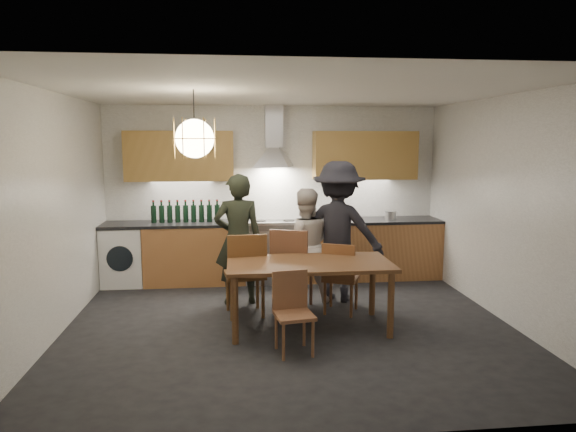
{
  "coord_description": "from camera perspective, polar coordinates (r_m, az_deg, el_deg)",
  "views": [
    {
      "loc": [
        -0.61,
        -5.54,
        2.08
      ],
      "look_at": [
        0.03,
        0.4,
        1.2
      ],
      "focal_mm": 32.0,
      "sensor_mm": 36.0,
      "label": 1
    }
  ],
  "objects": [
    {
      "name": "wine_bottles",
      "position": [
        7.62,
        -11.31,
        0.53
      ],
      "size": [
        0.99,
        0.08,
        0.32
      ],
      "color": "black",
      "rests_on": "counter_run"
    },
    {
      "name": "chair_back_left",
      "position": [
        6.08,
        -4.7,
        -5.92
      ],
      "size": [
        0.51,
        0.51,
        1.01
      ],
      "rotation": [
        0.0,
        0.0,
        3.27
      ],
      "color": "brown",
      "rests_on": "ground"
    },
    {
      "name": "chair_front",
      "position": [
        5.15,
        0.47,
        -9.96
      ],
      "size": [
        0.41,
        0.41,
        0.8
      ],
      "rotation": [
        0.0,
        0.0,
        0.16
      ],
      "color": "brown",
      "rests_on": "ground"
    },
    {
      "name": "person_left",
      "position": [
        6.56,
        -5.56,
        -2.59
      ],
      "size": [
        0.64,
        0.45,
        1.67
      ],
      "primitive_type": "imported",
      "rotation": [
        0.0,
        0.0,
        3.22
      ],
      "color": "black",
      "rests_on": "ground"
    },
    {
      "name": "wall_fixtures",
      "position": [
        7.63,
        -1.55,
        6.81
      ],
      "size": [
        4.3,
        0.54,
        1.1
      ],
      "color": "#BA8E47",
      "rests_on": "ground"
    },
    {
      "name": "person_right",
      "position": [
        6.69,
        5.6,
        -1.73
      ],
      "size": [
        1.34,
        1.05,
        1.82
      ],
      "primitive_type": "imported",
      "rotation": [
        0.0,
        0.0,
        2.77
      ],
      "color": "black",
      "rests_on": "ground"
    },
    {
      "name": "person_mid",
      "position": [
        6.63,
        1.81,
        -3.28
      ],
      "size": [
        0.73,
        0.58,
        1.48
      ],
      "primitive_type": "imported",
      "rotation": [
        0.0,
        0.0,
        3.16
      ],
      "color": "beige",
      "rests_on": "ground"
    },
    {
      "name": "room_shell",
      "position": [
        5.59,
        0.16,
        4.55
      ],
      "size": [
        5.02,
        4.52,
        2.61
      ],
      "color": "white",
      "rests_on": "ground"
    },
    {
      "name": "pendant_lamp",
      "position": [
        5.46,
        -10.34,
        8.46
      ],
      "size": [
        0.43,
        0.43,
        0.7
      ],
      "color": "black",
      "rests_on": "ground"
    },
    {
      "name": "mixing_bowl",
      "position": [
        7.7,
        5.96,
        -0.24
      ],
      "size": [
        0.33,
        0.33,
        0.07
      ],
      "primitive_type": "imported",
      "rotation": [
        0.0,
        0.0,
        0.29
      ],
      "color": "silver",
      "rests_on": "counter_run"
    },
    {
      "name": "dining_table",
      "position": [
        5.68,
        2.38,
        -5.98
      ],
      "size": [
        1.8,
        0.91,
        0.76
      ],
      "rotation": [
        0.0,
        0.0,
        -0.01
      ],
      "color": "brown",
      "rests_on": "ground"
    },
    {
      "name": "chair_back_right",
      "position": [
        6.21,
        5.77,
        -6.38
      ],
      "size": [
        0.52,
        0.52,
        0.88
      ],
      "rotation": [
        0.0,
        0.0,
        2.72
      ],
      "color": "brown",
      "rests_on": "ground"
    },
    {
      "name": "ground",
      "position": [
        5.95,
        0.15,
        -12.08
      ],
      "size": [
        5.0,
        5.0,
        0.0
      ],
      "primitive_type": "plane",
      "color": "black",
      "rests_on": "ground"
    },
    {
      "name": "counter_run",
      "position": [
        7.69,
        -1.27,
        -3.86
      ],
      "size": [
        5.0,
        0.62,
        0.9
      ],
      "color": "#BE7F49",
      "rests_on": "ground"
    },
    {
      "name": "stock_pot",
      "position": [
        7.89,
        11.32,
        0.05
      ],
      "size": [
        0.19,
        0.19,
        0.12
      ],
      "primitive_type": "cylinder",
      "rotation": [
        0.0,
        0.0,
        0.12
      ],
      "color": "#AEAFB2",
      "rests_on": "counter_run"
    },
    {
      "name": "chair_back_mid",
      "position": [
        6.29,
        0.34,
        -5.34
      ],
      "size": [
        0.6,
        0.6,
        1.03
      ],
      "rotation": [
        0.0,
        0.0,
        2.77
      ],
      "color": "brown",
      "rests_on": "ground"
    },
    {
      "name": "range_stove",
      "position": [
        7.69,
        -1.44,
        -3.94
      ],
      "size": [
        0.9,
        0.6,
        0.92
      ],
      "color": "silver",
      "rests_on": "ground"
    }
  ]
}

